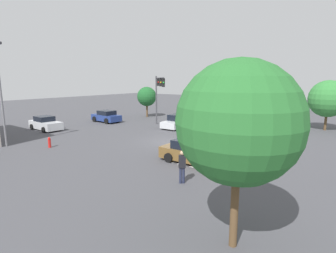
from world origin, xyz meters
TOP-DOWN VIEW (x-y plane):
  - ground_plane at (0.00, 0.00)m, footprint 121.94×121.94m
  - crosswalk_markings at (0.00, -6.41)m, footprint 9.50×6.30m
  - traffic_signal_mast at (5.01, 5.01)m, footprint 5.03×5.03m
  - car_0 at (6.22, 3.11)m, footprint 4.53×2.27m
  - car_1 at (-3.83, -4.93)m, footprint 2.20×4.70m
  - car_2 at (-3.54, 14.09)m, footprint 2.19×4.49m
  - car_4 at (4.02, 12.92)m, footprint 2.30×4.24m
  - car_5 at (13.74, -2.37)m, footprint 4.82×2.29m
  - pedestrian at (-7.24, -6.26)m, footprint 0.40×0.42m
  - street_light_pole_a at (-9.30, 9.83)m, footprint 0.80×0.36m
  - tree_corner_a at (-10.70, -10.56)m, footprint 3.92×3.92m
  - tree_corner_b at (10.70, 11.72)m, footprint 2.81×2.81m
  - tree_corner_c at (14.36, -10.67)m, footprint 3.95×3.95m
  - fire_hydrant at (-7.40, 6.53)m, footprint 0.22×0.22m

SIDE VIEW (x-z plane):
  - ground_plane at x=0.00m, z-range 0.00..0.00m
  - crosswalk_markings at x=0.00m, z-range 0.00..0.01m
  - fire_hydrant at x=-7.40m, z-range 0.00..0.86m
  - car_5 at x=13.74m, z-range -0.04..1.34m
  - car_2 at x=-3.54m, z-range -0.07..1.44m
  - car_1 at x=-3.83m, z-range -0.06..1.44m
  - car_0 at x=6.22m, z-range -0.06..1.47m
  - car_4 at x=4.02m, z-range -0.04..1.47m
  - pedestrian at x=-7.24m, z-range 0.11..1.90m
  - tree_corner_b at x=10.70m, z-range 0.79..5.20m
  - tree_corner_c at x=14.36m, z-range 0.73..6.14m
  - tree_corner_a at x=-10.70m, z-range 1.10..7.23m
  - traffic_signal_mast at x=5.01m, z-range 1.47..7.35m
  - street_light_pole_a at x=-9.30m, z-range 0.80..9.19m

